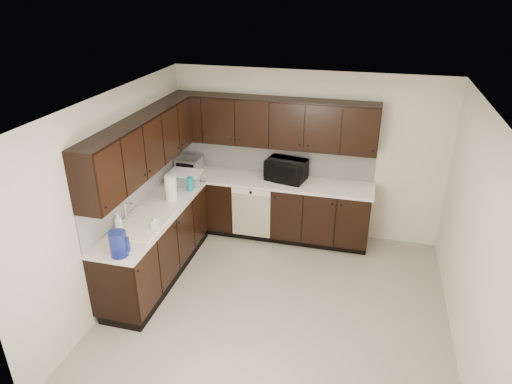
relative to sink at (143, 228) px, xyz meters
The scene contains 20 objects.
floor 1.90m from the sink, ahead, with size 4.00×4.00×0.00m, color #9F9583.
ceiling 2.33m from the sink, ahead, with size 4.00×4.00×0.00m, color white.
wall_back 2.65m from the sink, 50.13° to the left, with size 4.00×0.02×2.50m, color beige.
wall_left 0.49m from the sink, behind, with size 0.02×4.00×2.50m, color beige.
wall_right 3.70m from the sink, ahead, with size 0.02×4.00×2.50m, color beige.
wall_front 2.63m from the sink, 49.77° to the right, with size 4.00×0.02×2.50m, color beige.
lower_cabinets 1.39m from the sink, 58.99° to the left, with size 3.00×2.80×0.90m.
countertop 1.31m from the sink, 59.01° to the left, with size 3.03×2.83×0.04m.
backsplash 1.44m from the sink, 70.83° to the left, with size 3.00×2.80×0.48m.
upper_cabinets 1.61m from the sink, 64.56° to the left, with size 3.00×2.80×0.70m.
dishwasher 1.76m from the sink, 55.40° to the left, with size 0.58×0.04×0.78m.
sink is the anchor object (origin of this frame).
microwave 2.27m from the sink, 50.91° to the left, with size 0.57×0.38×0.31m, color black.
soap_bottle_a 0.25m from the sink, 16.09° to the right, with size 0.07×0.08×0.17m, color gray.
soap_bottle_b 0.34m from the sink, 131.57° to the right, with size 0.09×0.09×0.24m, color gray.
toaster_oven 1.69m from the sink, 92.35° to the left, with size 0.36×0.27×0.23m, color #B4B4B7.
storage_bin 1.26m from the sink, 88.15° to the left, with size 0.44×0.33×0.17m, color white.
blue_pitcher 0.72m from the sink, 82.46° to the right, with size 0.19×0.19×0.28m, color navy.
teal_tumbler 1.08m from the sink, 79.16° to the left, with size 0.09×0.09×0.20m, color #0D8E95.
paper_towel_roll 0.75m from the sink, 84.26° to the left, with size 0.16×0.16×0.34m, color silver.
Camera 1 is at (0.86, -4.35, 3.63)m, focal length 32.00 mm.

